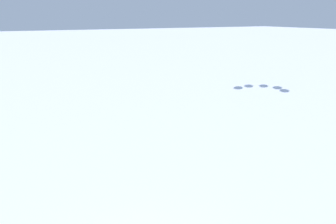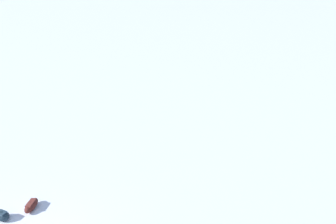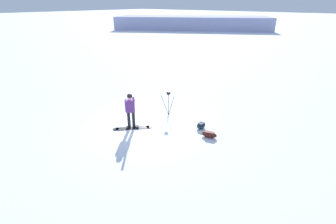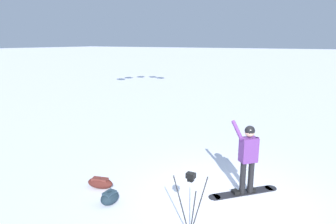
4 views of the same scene
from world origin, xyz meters
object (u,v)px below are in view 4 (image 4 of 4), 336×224
at_px(snowboard, 243,192).
at_px(camera_tripod, 191,192).
at_px(snowboarder, 248,153).
at_px(gear_bag_large, 100,183).
at_px(gear_bag_small, 110,197).

height_order(snowboard, camera_tripod, camera_tripod).
xyz_separation_m(snowboarder, snowboard, (-0.00, 0.05, -1.05)).
distance_m(snowboard, gear_bag_large, 3.62).
xyz_separation_m(snowboard, gear_bag_small, (-2.07, 2.52, 0.14)).
height_order(snowboarder, camera_tripod, snowboarder).
bearing_deg(snowboarder, gear_bag_small, 128.82).
distance_m(snowboarder, camera_tripod, 2.26).
relative_size(snowboarder, gear_bag_large, 2.43).
bearing_deg(gear_bag_small, gear_bag_large, 57.18).
relative_size(snowboard, gear_bag_large, 1.99).
distance_m(snowboard, camera_tripod, 2.43).
relative_size(snowboard, camera_tripod, 1.09).
height_order(snowboarder, gear_bag_small, snowboarder).
bearing_deg(snowboard, gear_bag_small, 129.34).
distance_m(snowboarder, gear_bag_small, 3.42).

